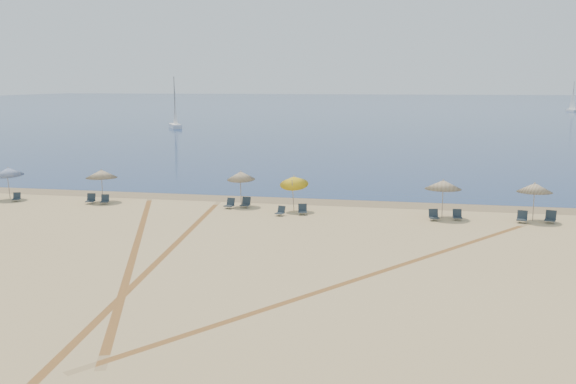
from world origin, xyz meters
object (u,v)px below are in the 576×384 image
umbrella_3 (294,180)px  chair_4 (230,204)px  sailboat_1 (175,112)px  umbrella_4 (443,185)px  chair_8 (434,215)px  umbrella_1 (101,174)px  chair_10 (522,217)px  chair_3 (105,200)px  chair_7 (303,210)px  chair_6 (281,211)px  chair_1 (17,197)px  chair_5 (246,203)px  umbrella_0 (8,172)px  umbrella_5 (535,188)px  chair_2 (91,199)px  chair_11 (550,218)px  sailboat_0 (573,102)px  chair_9 (457,215)px  umbrella_2 (241,175)px

umbrella_3 → chair_4: bearing=178.8°
sailboat_1 → umbrella_4: bearing=-87.3°
umbrella_3 → chair_8: (8.92, -1.08, -1.73)m
umbrella_1 → chair_10: size_ratio=2.91×
chair_3 → chair_7: 14.09m
chair_6 → sailboat_1: sailboat_1 is taller
chair_6 → chair_1: bearing=-168.6°
umbrella_3 → chair_5: umbrella_3 is taller
umbrella_3 → chair_5: (-3.41, 0.57, -1.72)m
umbrella_0 → chair_10: size_ratio=2.99×
umbrella_5 → chair_5: size_ratio=3.32×
chair_1 → chair_4: bearing=-18.5°
umbrella_5 → chair_6: bearing=-174.5°
umbrella_5 → sailboat_1: (-51.29, 72.48, 0.76)m
chair_2 → chair_11: chair_11 is taller
chair_10 → chair_11: 1.67m
chair_10 → sailboat_0: bearing=89.9°
chair_5 → chair_9: bearing=-1.1°
umbrella_2 → chair_3: (-9.48, -1.10, -1.83)m
umbrella_0 → chair_7: umbrella_0 is taller
chair_8 → chair_5: bearing=160.7°
umbrella_3 → chair_11: 15.86m
chair_9 → umbrella_1: bearing=172.6°
chair_2 → chair_9: bearing=-12.4°
chair_10 → sailboat_0: (35.91, 158.59, 2.24)m
umbrella_0 → umbrella_2: size_ratio=0.96×
chair_7 → umbrella_5: bearing=-7.6°
chair_9 → chair_11: (5.42, 0.23, 0.04)m
umbrella_2 → chair_9: (14.17, -1.61, -1.82)m
chair_5 → chair_9: (13.75, -1.23, -0.02)m
umbrella_3 → chair_11: bearing=-1.6°
umbrella_2 → chair_5: umbrella_2 is taller
chair_3 → chair_5: bearing=-11.4°
umbrella_0 → sailboat_1: sailboat_1 is taller
chair_2 → chair_4: size_ratio=1.01×
umbrella_0 → chair_1: (0.90, -0.53, -1.75)m
chair_11 → chair_4: bearing=-163.9°
umbrella_1 → sailboat_0: size_ratio=0.28×
chair_2 → chair_11: size_ratio=0.89×
chair_10 → chair_11: bearing=20.3°
umbrella_1 → sailboat_1: 75.27m
chair_2 → chair_11: 30.11m
umbrella_2 → umbrella_3: (3.83, -0.95, -0.08)m
chair_8 → umbrella_5: bearing=-2.0°
umbrella_3 → umbrella_4: umbrella_3 is taller
umbrella_0 → chair_6: (20.30, -1.66, -1.76)m
umbrella_0 → umbrella_3: bearing=-0.3°
chair_5 → chair_10: chair_10 is taller
chair_5 → chair_6: bearing=-32.5°
umbrella_5 → chair_6: (-15.37, -1.49, -1.79)m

